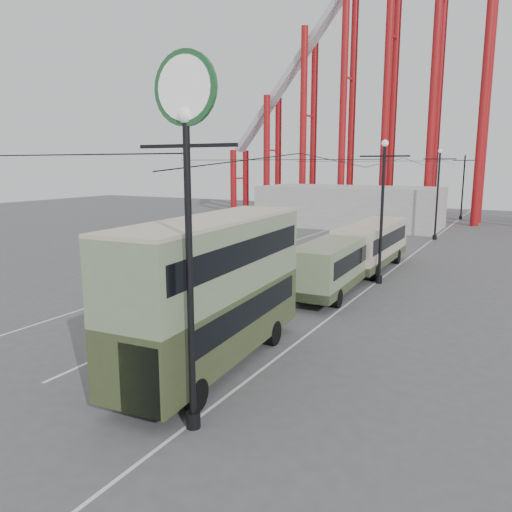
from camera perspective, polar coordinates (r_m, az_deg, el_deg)
The scene contains 12 objects.
ground at distance 21.37m, azimuth -14.84°, elevation -11.33°, with size 160.00×160.00×0.00m, color #4A4B4D.
road_markings at distance 37.83m, azimuth 5.02°, elevation -1.47°, with size 12.52×120.00×0.01m.
lamp_post_near at distance 13.97m, azimuth -7.90°, elevation 10.57°, with size 3.20×0.44×10.80m.
lamp_post_mid at distance 33.44m, azimuth 14.18°, elevation 4.79°, with size 3.20×0.44×9.32m.
lamp_post_far at distance 54.97m, azimuth 20.02°, elevation 6.59°, with size 3.20×0.44×9.32m.
lamp_post_distant at distance 76.76m, azimuth 22.58°, elevation 7.35°, with size 3.20×0.44×9.32m.
roller_coaster at distance 74.54m, azimuth 16.51°, elevation 21.77°, with size 52.95×5.00×55.48m.
fairground_shed at distance 64.61m, azimuth 10.63°, elevation 5.59°, with size 22.00×10.00×5.00m, color #9C9C97.
double_decker_bus at distance 19.15m, azimuth -4.80°, elevation -3.29°, with size 3.52×11.03×5.83m.
single_decker_green at distance 31.57m, azimuth 9.41°, elevation -0.57°, with size 3.09×11.61×3.25m.
single_decker_cream at distance 38.28m, azimuth 13.10°, elevation 1.40°, with size 2.91×11.15×3.46m.
pedestrian at distance 23.34m, azimuth -6.19°, elevation -7.05°, with size 0.59×0.39×1.62m, color black.
Camera 1 is at (13.88, -14.25, 7.82)m, focal length 35.00 mm.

